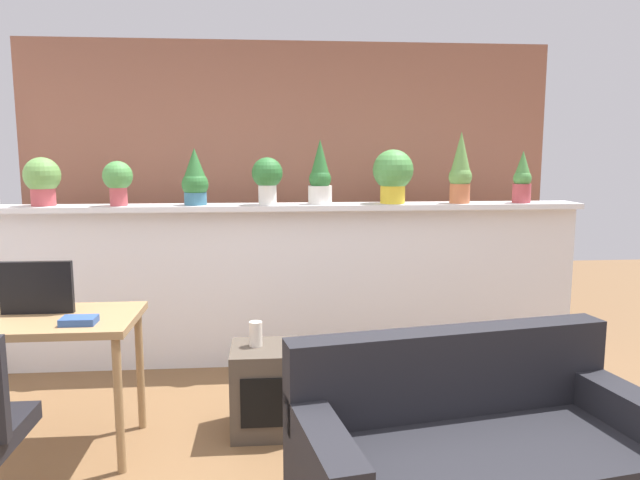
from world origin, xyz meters
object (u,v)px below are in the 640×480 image
Objects in this scene: potted_plant_3 at (267,177)px; potted_plant_2 at (195,178)px; potted_plant_5 at (393,173)px; book_on_desk at (79,321)px; potted_plant_4 at (320,176)px; desk at (30,333)px; couch at (475,461)px; potted_plant_7 at (522,179)px; side_cube_shelf at (266,389)px; tv_monitor at (37,288)px; vase_on_shelf at (256,334)px; potted_plant_6 at (460,170)px; potted_plant_1 at (118,179)px; potted_plant_0 at (42,179)px.

potted_plant_2 is at bearing 177.38° from potted_plant_3.
potted_plant_5 is 2.45m from book_on_desk.
desk is (-1.64, -1.26, -0.77)m from potted_plant_4.
potted_plant_2 is at bearing 124.46° from couch.
potted_plant_7 reaches higher than side_cube_shelf.
vase_on_shelf is (1.16, 0.11, -0.32)m from tv_monitor.
potted_plant_1 is at bearing -179.83° from potted_plant_6.
potted_plant_6 reaches higher than potted_plant_1.
potted_plant_5 reaches higher than vase_on_shelf.
potted_plant_0 is 1.08m from potted_plant_2.
desk is 0.24m from tv_monitor.
desk is (-0.19, -1.22, -0.75)m from potted_plant_1.
side_cube_shelf is at bearing 18.06° from book_on_desk.
potted_plant_5 is at bearing 28.54° from tv_monitor.
potted_plant_0 is 2.26m from side_cube_shelf.
potted_plant_2 is 0.52m from potted_plant_3.
tv_monitor is 0.38m from book_on_desk.
potted_plant_6 is at bearing 0.28° from potted_plant_3.
potted_plant_2 is (0.54, 0.02, 0.00)m from potted_plant_1.
potted_plant_0 is 0.88× the size of potted_plant_7.
side_cube_shelf is (-1.94, -1.07, -1.16)m from potted_plant_7.
potted_plant_4 is at bearing 69.72° from side_cube_shelf.
potted_plant_1 is at bearing 133.55° from vase_on_shelf.
potted_plant_2 reaches higher than book_on_desk.
tv_monitor is at bearing 157.35° from couch.
side_cube_shelf is (1.21, 0.08, -0.64)m from tv_monitor.
potted_plant_2 reaches higher than couch.
desk is at bearing 153.76° from book_on_desk.
potted_plant_6 reaches higher than potted_plant_2.
potted_plant_0 is 2.53m from potted_plant_5.
potted_plant_6 reaches higher than potted_plant_4.
potted_plant_5 is at bearing 49.11° from side_cube_shelf.
potted_plant_2 reaches higher than vase_on_shelf.
potted_plant_0 is 1.60m from potted_plant_3.
tv_monitor is at bearing -72.86° from potted_plant_0.
potted_plant_1 is (0.54, -0.05, -0.00)m from potted_plant_0.
potted_plant_4 reaches higher than potted_plant_7.
book_on_desk is 0.10× the size of couch.
tv_monitor is (-1.23, -1.14, -0.54)m from potted_plant_3.
potted_plant_5 is 0.51m from potted_plant_6.
vase_on_shelf is (1.52, -1.09, -0.85)m from potted_plant_0.
book_on_desk is (-0.93, -0.30, 0.52)m from side_cube_shelf.
desk is 0.66× the size of couch.
couch reaches higher than desk.
potted_plant_4 is (0.91, 0.01, 0.02)m from potted_plant_2.
potted_plant_2 is 0.91m from potted_plant_4.
tv_monitor is 1.20m from vase_on_shelf.
couch is at bearing -76.47° from potted_plant_4.
potted_plant_6 is at bearing 24.60° from desk.
potted_plant_5 is 2.53m from tv_monitor.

